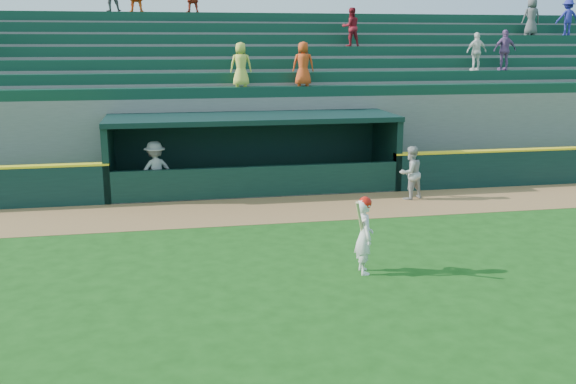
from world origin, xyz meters
TOP-DOWN VIEW (x-y plane):
  - ground at (0.00, 0.00)m, footprint 120.00×120.00m
  - warning_track at (0.00, 4.90)m, footprint 40.00×3.00m
  - dugout_player_front at (4.60, 5.40)m, footprint 0.97×0.86m
  - dugout_player_inside at (-3.17, 6.92)m, footprint 1.33×1.03m
  - dugout at (0.00, 8.00)m, footprint 9.40×2.80m
  - stands at (-0.00, 12.57)m, footprint 34.50×6.25m
  - batter_at_plate at (1.20, -0.64)m, footprint 0.54×0.74m

SIDE VIEW (x-z plane):
  - ground at x=0.00m, z-range 0.00..0.00m
  - warning_track at x=0.00m, z-range 0.00..0.01m
  - dugout_player_front at x=4.60m, z-range 0.00..1.67m
  - batter_at_plate at x=1.20m, z-range 0.00..1.68m
  - dugout_player_inside at x=-3.17m, z-range 0.00..1.82m
  - dugout at x=0.00m, z-range 0.13..2.59m
  - stands at x=0.00m, z-range -1.38..6.19m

